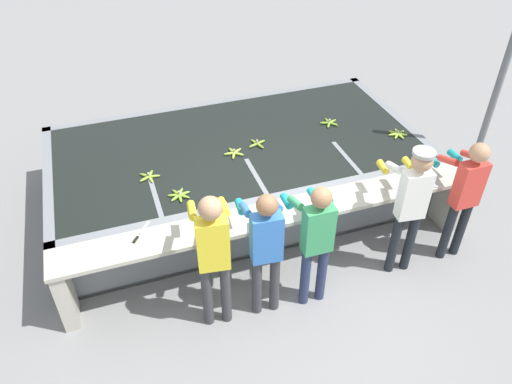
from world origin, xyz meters
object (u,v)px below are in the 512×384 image
at_px(support_post_right, 496,95).
at_px(banana_bunch_floating_0, 179,195).
at_px(banana_bunch_floating_3, 257,144).
at_px(banana_bunch_floating_4, 234,153).
at_px(knife_1, 424,184).
at_px(worker_2, 316,236).
at_px(worker_0, 213,250).
at_px(worker_1, 266,244).
at_px(banana_bunch_floating_1, 149,177).
at_px(banana_bunch_floating_5, 398,134).
at_px(worker_4, 465,191).
at_px(knife_0, 139,235).
at_px(worker_3, 411,200).
at_px(banana_bunch_floating_2, 329,123).

bearing_deg(support_post_right, banana_bunch_floating_0, 177.28).
bearing_deg(banana_bunch_floating_3, banana_bunch_floating_4, -162.61).
bearing_deg(knife_1, worker_2, -163.43).
xyz_separation_m(worker_0, banana_bunch_floating_4, (0.78, 1.85, -0.17)).
distance_m(worker_1, knife_1, 2.29).
relative_size(banana_bunch_floating_1, banana_bunch_floating_5, 0.98).
bearing_deg(worker_1, worker_4, 1.41).
height_order(worker_2, banana_bunch_floating_0, worker_2).
bearing_deg(knife_0, worker_3, -11.77).
bearing_deg(worker_0, worker_3, 0.95).
distance_m(worker_2, banana_bunch_floating_3, 2.02).
distance_m(worker_1, banana_bunch_floating_4, 1.88).
relative_size(banana_bunch_floating_0, banana_bunch_floating_4, 1.02).
distance_m(worker_4, knife_1, 0.48).
distance_m(worker_2, banana_bunch_floating_0, 1.74).
relative_size(worker_4, banana_bunch_floating_0, 5.90).
relative_size(banana_bunch_floating_4, knife_1, 0.98).
relative_size(banana_bunch_floating_3, support_post_right, 0.09).
bearing_deg(banana_bunch_floating_5, banana_bunch_floating_1, 177.95).
height_order(worker_3, banana_bunch_floating_3, worker_3).
xyz_separation_m(banana_bunch_floating_4, banana_bunch_floating_5, (2.31, -0.29, -0.00)).
xyz_separation_m(knife_1, support_post_right, (1.27, 0.56, 0.72)).
bearing_deg(banana_bunch_floating_4, worker_2, -80.63).
height_order(worker_3, support_post_right, support_post_right).
relative_size(worker_0, worker_1, 1.06).
relative_size(worker_2, support_post_right, 0.50).
bearing_deg(banana_bunch_floating_1, worker_4, -25.67).
height_order(worker_3, worker_4, worker_3).
xyz_separation_m(worker_3, banana_bunch_floating_3, (-1.15, 1.92, -0.17)).
height_order(banana_bunch_floating_5, knife_0, banana_bunch_floating_5).
relative_size(worker_0, worker_2, 1.08).
bearing_deg(worker_4, support_post_right, 43.19).
relative_size(worker_4, support_post_right, 0.52).
xyz_separation_m(banana_bunch_floating_1, banana_bunch_floating_4, (1.16, 0.17, 0.00)).
bearing_deg(worker_1, worker_0, 177.95).
relative_size(worker_1, banana_bunch_floating_5, 5.85).
height_order(worker_4, knife_0, worker_4).
distance_m(worker_0, banana_bunch_floating_0, 1.21).
distance_m(knife_0, knife_1, 3.45).
xyz_separation_m(worker_1, knife_1, (2.24, 0.46, -0.10)).
bearing_deg(banana_bunch_floating_1, worker_1, -61.41).
distance_m(worker_1, banana_bunch_floating_2, 2.81).
relative_size(banana_bunch_floating_4, support_post_right, 0.09).
bearing_deg(support_post_right, worker_0, -166.18).
bearing_deg(banana_bunch_floating_1, worker_0, -77.32).
relative_size(banana_bunch_floating_0, banana_bunch_floating_5, 1.00).
bearing_deg(worker_2, worker_1, 175.62).
xyz_separation_m(worker_2, banana_bunch_floating_2, (1.23, 2.21, -0.08)).
relative_size(worker_0, knife_1, 6.16).
bearing_deg(knife_0, worker_1, -29.14).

